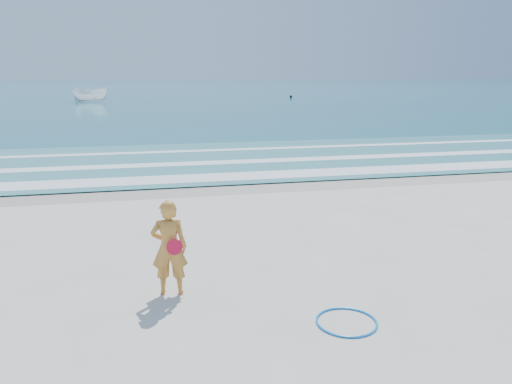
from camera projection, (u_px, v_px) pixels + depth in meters
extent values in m
plane|color=silver|center=(277.00, 312.00, 7.96)|extent=(400.00, 400.00, 0.00)
cube|color=#B2A893|center=(208.00, 187.00, 16.50)|extent=(400.00, 2.40, 0.00)
cube|color=#19727F|center=(153.00, 89.00, 107.59)|extent=(400.00, 190.00, 0.04)
cube|color=#59B7AD|center=(193.00, 160.00, 21.23)|extent=(400.00, 10.00, 0.01)
cube|color=white|center=(203.00, 178.00, 17.72)|extent=(400.00, 1.40, 0.01)
cube|color=white|center=(195.00, 163.00, 20.47)|extent=(400.00, 0.90, 0.01)
cube|color=white|center=(188.00, 151.00, 23.61)|extent=(400.00, 0.60, 0.01)
torus|color=#0C7EDB|center=(346.00, 322.00, 7.62)|extent=(1.12, 1.12, 0.03)
imported|color=white|center=(91.00, 94.00, 60.89)|extent=(5.14, 3.28, 1.86)
sphere|color=black|center=(291.00, 97.00, 69.92)|extent=(0.38, 0.38, 0.38)
imported|color=#C9812F|center=(169.00, 248.00, 8.45)|extent=(0.65, 0.47, 1.67)
cylinder|color=red|center=(174.00, 247.00, 8.28)|extent=(0.27, 0.08, 0.27)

